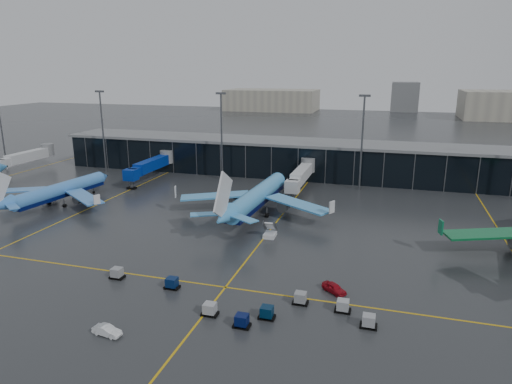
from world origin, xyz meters
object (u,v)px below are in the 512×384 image
(service_van_red, at_px, (334,288))
(airliner_arkefly, at_px, (60,182))
(mobile_airstair, at_px, (270,233))
(service_van_white, at_px, (107,331))
(airliner_klm_near, at_px, (258,185))
(baggage_carts, at_px, (248,302))

(service_van_red, bearing_deg, airliner_arkefly, 108.28)
(mobile_airstair, xyz_separation_m, service_van_white, (-10.57, -38.89, -0.14))
(service_van_white, bearing_deg, airliner_klm_near, 2.34)
(airliner_klm_near, relative_size, mobile_airstair, 12.39)
(airliner_klm_near, height_order, service_van_white, airliner_klm_near)
(airliner_arkefly, xyz_separation_m, service_van_white, (43.81, -46.07, -5.02))
(baggage_carts, bearing_deg, airliner_arkefly, 149.44)
(airliner_klm_near, bearing_deg, service_van_red, -54.09)
(airliner_arkefly, relative_size, baggage_carts, 0.89)
(baggage_carts, xyz_separation_m, service_van_white, (-14.73, -11.51, -0.13))
(airliner_arkefly, distance_m, service_van_white, 63.77)
(airliner_arkefly, height_order, airliner_klm_near, airliner_klm_near)
(airliner_arkefly, xyz_separation_m, service_van_red, (69.39, -26.70, -4.94))
(airliner_arkefly, bearing_deg, airliner_klm_near, 14.68)
(airliner_arkefly, height_order, service_van_white, airliner_arkefly)
(airliner_arkefly, distance_m, mobile_airstair, 55.06)
(airliner_klm_near, xyz_separation_m, baggage_carts, (10.80, -41.27, -5.80))
(airliner_klm_near, bearing_deg, mobile_airstair, -61.50)
(service_van_white, bearing_deg, mobile_airstair, -8.60)
(airliner_klm_near, distance_m, mobile_airstair, 16.44)
(airliner_klm_near, relative_size, service_van_white, 11.13)
(airliner_klm_near, relative_size, service_van_red, 10.33)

